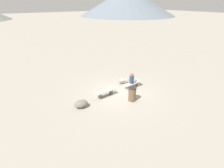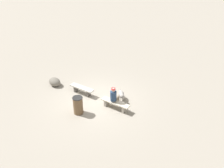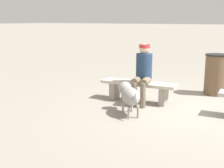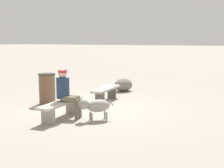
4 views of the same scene
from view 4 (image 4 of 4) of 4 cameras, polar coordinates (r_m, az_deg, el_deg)
ground at (r=8.92m, az=-5.31°, el=-4.69°), size 210.00×210.00×0.06m
bench_left at (r=9.77m, az=-1.12°, el=-1.36°), size 1.59×0.51×0.44m
bench_right at (r=7.75m, az=-9.67°, el=-4.24°), size 1.65×0.51×0.42m
seated_person at (r=7.74m, az=-8.70°, el=-1.19°), size 0.41×0.64×1.23m
dog at (r=7.45m, az=-3.21°, el=-4.11°), size 0.70×0.70×0.55m
trash_bin at (r=9.60m, az=-12.18°, el=-0.85°), size 0.53×0.53×0.94m
boulder at (r=11.72m, az=2.16°, el=-0.16°), size 0.94×0.73×0.49m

